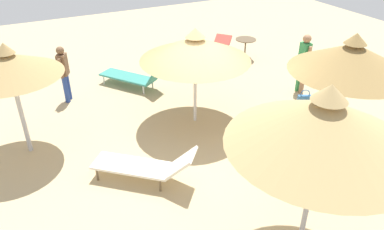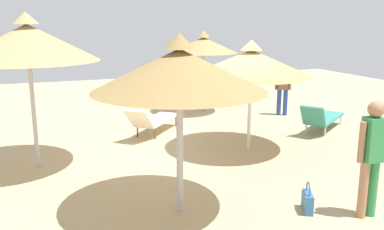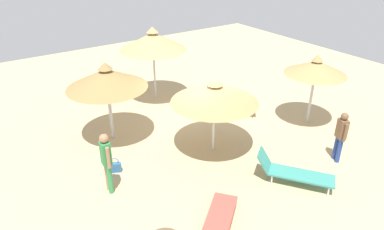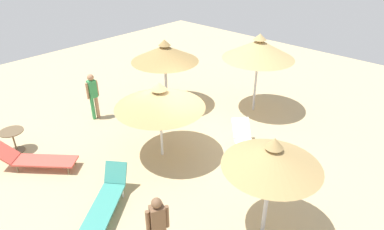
% 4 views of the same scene
% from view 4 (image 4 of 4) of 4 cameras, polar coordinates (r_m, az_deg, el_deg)
% --- Properties ---
extents(ground, '(24.00, 24.00, 0.10)m').
position_cam_4_polar(ground, '(10.88, -0.94, -5.26)').
color(ground, tan).
extents(parasol_umbrella_near_left, '(2.49, 2.49, 2.62)m').
position_cam_4_polar(parasol_umbrella_near_left, '(12.49, -4.61, 10.33)').
color(parasol_umbrella_near_left, '#B2B2B7').
rests_on(parasol_umbrella_near_left, ground).
extents(parasol_umbrella_far_left, '(2.06, 2.06, 2.50)m').
position_cam_4_polar(parasol_umbrella_far_left, '(7.00, 13.42, -6.88)').
color(parasol_umbrella_far_left, '#B2B2B7').
rests_on(parasol_umbrella_far_left, ground).
extents(parasol_umbrella_back, '(2.56, 2.56, 2.94)m').
position_cam_4_polar(parasol_umbrella_back, '(12.23, 11.20, 10.87)').
color(parasol_umbrella_back, '#B2B2B7').
rests_on(parasol_umbrella_back, ground).
extents(parasol_umbrella_far_right, '(2.59, 2.59, 2.39)m').
position_cam_4_polar(parasol_umbrella_far_right, '(9.50, -5.48, 2.84)').
color(parasol_umbrella_far_right, white).
rests_on(parasol_umbrella_far_right, ground).
extents(lounge_chair_edge, '(1.77, 1.92, 0.82)m').
position_cam_4_polar(lounge_chair_edge, '(10.27, 9.15, -5.10)').
color(lounge_chair_edge, silver).
rests_on(lounge_chair_edge, ground).
extents(lounge_chair_front, '(1.98, 1.64, 0.80)m').
position_cam_4_polar(lounge_chair_front, '(8.64, -14.23, -13.55)').
color(lounge_chair_front, teal).
rests_on(lounge_chair_front, ground).
extents(lounge_chair_center, '(1.91, 2.14, 0.75)m').
position_cam_4_polar(lounge_chair_center, '(10.68, -25.10, -6.66)').
color(lounge_chair_center, '#CC4C3F').
rests_on(lounge_chair_center, ground).
extents(person_standing_near_right, '(0.44, 0.32, 1.57)m').
position_cam_4_polar(person_standing_near_right, '(7.10, -5.78, -17.90)').
color(person_standing_near_right, navy).
rests_on(person_standing_near_right, ground).
extents(person_standing_near_left, '(0.46, 0.24, 1.71)m').
position_cam_4_polar(person_standing_near_left, '(12.41, -16.37, 3.47)').
color(person_standing_near_left, '#A57554').
rests_on(person_standing_near_left, ground).
extents(handbag, '(0.27, 0.38, 0.47)m').
position_cam_4_polar(handbag, '(12.76, -12.21, 0.64)').
color(handbag, '#336699').
rests_on(handbag, ground).
extents(side_table_round, '(0.70, 0.70, 0.72)m').
position_cam_4_polar(side_table_round, '(11.66, -27.94, -3.35)').
color(side_table_round, brown).
rests_on(side_table_round, ground).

